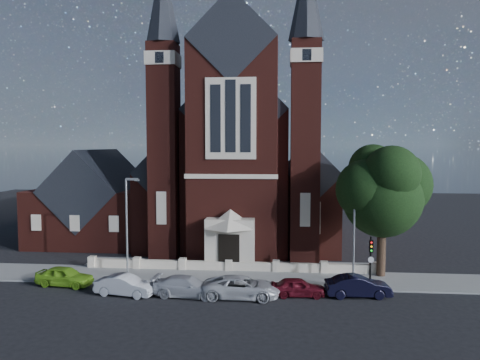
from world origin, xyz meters
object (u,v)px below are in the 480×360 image
Objects in this scene: traffic_signal at (371,256)px; car_lime_van at (65,276)px; car_silver_b at (187,287)px; car_white_suv at (241,287)px; church at (245,166)px; car_silver_a at (125,285)px; street_tree at (385,192)px; parish_hall at (99,205)px; street_lamp_left at (128,221)px; street_lamp_right at (355,225)px; car_navy at (358,286)px; car_dark_red at (298,287)px.

car_lime_van is at bearing -177.38° from traffic_signal.
car_silver_b is (9.83, -1.64, -0.03)m from car_lime_van.
car_white_suv is (-9.36, -2.62, -1.83)m from traffic_signal.
car_silver_b is (-13.20, -2.70, -1.87)m from traffic_signal.
church reaches higher than car_silver_a.
street_tree reaches higher than car_silver_a.
car_silver_a is (-19.26, -6.12, -6.24)m from street_tree.
parish_hall is 2.80× the size of car_silver_a.
street_lamp_left is 6.00m from car_silver_a.
street_lamp_right is 1.64× the size of car_silver_b.
traffic_signal is at bearing -29.98° from parish_hall.
church is at bearing -6.62° from car_silver_a.
car_lime_van is at bearing -76.59° from parish_hall.
street_lamp_left reaches higher than car_white_suv.
car_silver_a is 4.47m from car_silver_b.
car_navy is at bearing -94.40° from street_lamp_right.
car_navy is (17.75, -3.25, -3.84)m from street_lamp_left.
street_tree is at bearing -33.67° from car_navy.
parish_hall is 1.51× the size of street_lamp_left.
street_lamp_right reaches higher than car_white_suv.
car_white_suv is at bearing 96.80° from car_dark_red.
street_tree is 17.14m from car_silver_b.
traffic_signal is 0.92× the size of car_silver_a.
street_tree is at bearing -23.26° from parish_hall.
traffic_signal is 0.81× the size of car_silver_b.
car_white_suv is (13.68, -1.57, 0.01)m from car_lime_van.
street_lamp_right is at bearing -65.91° from car_silver_b.
street_lamp_left is at bearing -59.98° from parish_hall.
car_navy is (21.88, -0.62, 0.01)m from car_lime_van.
car_lime_van reaches higher than car_silver_a.
parish_hall is 28.02m from car_dark_red.
street_lamp_left is 1.86× the size of car_silver_a.
street_lamp_right reaches higher than car_silver_a.
car_silver_b is at bearing -158.00° from street_tree.
parish_hall is 2.79× the size of car_lime_van.
traffic_signal is (-1.60, -3.28, -4.38)m from street_tree.
street_lamp_left and street_lamp_right have the same top height.
car_silver_a is at bearing 91.16° from car_dark_red.
street_lamp_right is 1.85× the size of car_lime_van.
car_silver_a is at bearing -74.25° from street_lamp_left.
parish_hall is 25.56m from car_white_suv.
traffic_signal is 9.89m from car_white_suv.
church is 21.38m from street_tree.
car_silver_a is at bearing -162.38° from street_tree.
street_lamp_right is 2.09× the size of car_dark_red.
street_lamp_left reaches higher than traffic_signal.
parish_hall is at bearing 20.47° from car_lime_van.
car_lime_van is 0.89× the size of car_silver_b.
car_dark_red is (-6.98, -5.22, -6.30)m from street_tree.
car_silver_a is 8.31m from car_white_suv.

